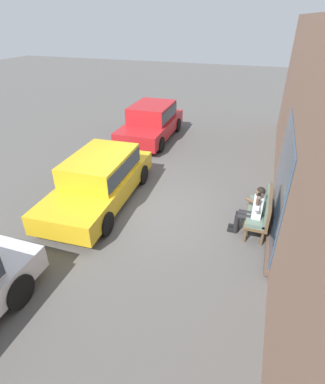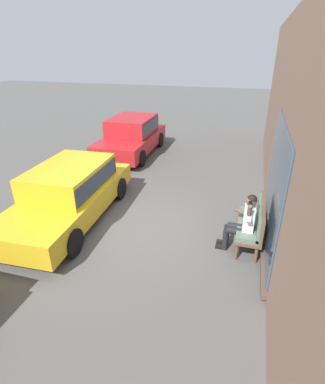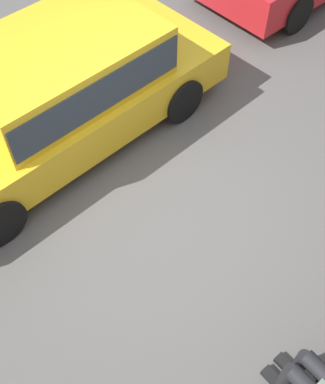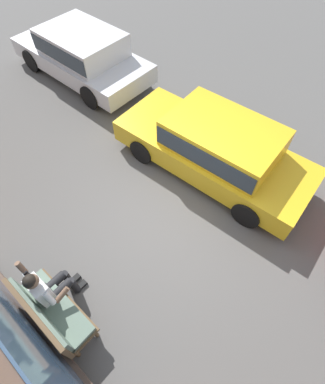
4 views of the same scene
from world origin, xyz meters
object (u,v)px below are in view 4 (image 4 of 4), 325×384
person_on_phone (48,287)px  bench (49,312)px  parked_car_mid (217,146)px  parked_car_far (82,52)px

person_on_phone → bench: bearing=140.6°
parked_car_mid → person_on_phone: bearing=87.3°
bench → parked_car_far: 7.16m
parked_car_mid → bench: bearing=90.9°
person_on_phone → parked_car_far: size_ratio=0.30×
bench → parked_car_far: parked_car_far is taller
bench → parked_car_mid: bearing=-89.1°
person_on_phone → parked_car_far: 6.81m
parked_car_far → bench: bearing=136.4°
person_on_phone → parked_car_mid: (-0.20, -4.25, 0.05)m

